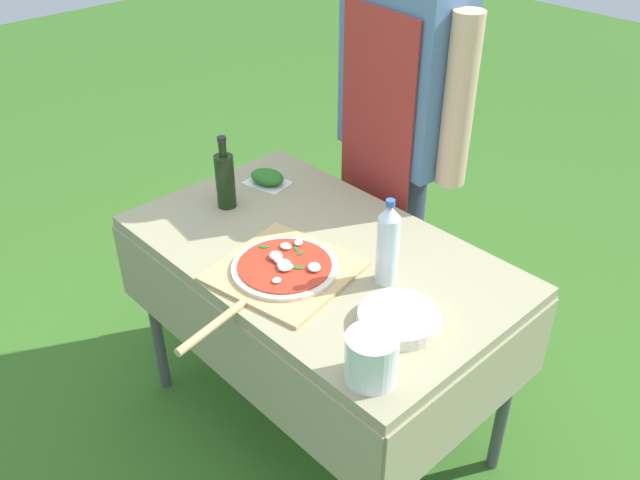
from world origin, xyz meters
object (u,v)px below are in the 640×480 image
Objects in this scene: prep_table at (318,273)px; pizza_on_peel at (282,270)px; herb_container at (267,178)px; mixing_tub at (371,358)px; person_cook at (399,115)px; plate_stack at (399,318)px; oil_bottle at (225,179)px; water_bottle at (388,244)px.

pizza_on_peel is at bearing -82.84° from prep_table.
herb_container is 1.34× the size of mixing_tub.
pizza_on_peel is at bearing 112.84° from person_cook.
prep_table is 7.17× the size of herb_container.
herb_container reaches higher than prep_table.
herb_container is at bearing 154.57° from mixing_tub.
herb_container is at bearing 164.17° from plate_stack.
oil_bottle is at bearing -173.89° from prep_table.
herb_container is 0.87m from plate_stack.
oil_bottle reaches higher than prep_table.
prep_table is at bearing 6.11° from oil_bottle.
water_bottle is (0.23, 0.20, 0.12)m from pizza_on_peel.
prep_table is 0.46m from oil_bottle.
plate_stack is at bearing -2.70° from oil_bottle.
pizza_on_peel reaches higher than plate_stack.
herb_container is (-0.69, 0.12, -0.10)m from water_bottle.
plate_stack reaches higher than prep_table.
oil_bottle is at bearing -82.90° from herb_container.
pizza_on_peel is 2.52× the size of oil_bottle.
pizza_on_peel is 0.56m from herb_container.
oil_bottle is (-0.41, -0.04, 0.19)m from prep_table.
mixing_tub reaches higher than pizza_on_peel.
person_cook reaches higher than plate_stack.
water_bottle is 1.56× the size of herb_container.
person_cook is at bearing 68.60° from oil_bottle.
prep_table is 0.34m from water_bottle.
person_cook is at bearing 128.28° from mixing_tub.
person_cook is at bearing 132.11° from plate_stack.
water_bottle is (0.43, -0.52, -0.10)m from person_cook.
water_bottle is at bearing 7.50° from prep_table.
plate_stack is at bearing -15.83° from herb_container.
pizza_on_peel is (0.20, -0.72, -0.22)m from person_cook.
water_bottle reaches higher than oil_bottle.
pizza_on_peel is 0.39m from plate_stack.
pizza_on_peel reaches higher than prep_table.
water_bottle is at bearing 6.64° from oil_bottle.
mixing_tub is (0.66, -0.84, -0.17)m from person_cook.
prep_table is 4.84× the size of oil_bottle.
pizza_on_peel is 2.85× the size of plate_stack.
water_bottle is at bearing 30.04° from pizza_on_peel.
prep_table is 0.20m from pizza_on_peel.
prep_table is 4.59× the size of water_bottle.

